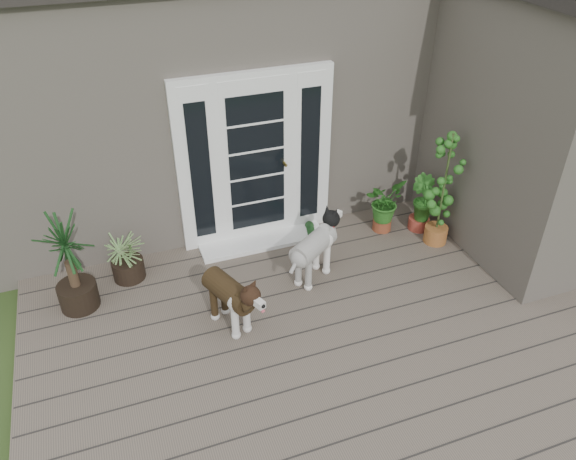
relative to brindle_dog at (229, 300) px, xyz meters
name	(u,v)px	position (x,y,z in m)	size (l,w,h in m)	color
deck	(343,351)	(0.97, -0.70, -0.40)	(6.20, 4.60, 0.12)	#6B5B4C
house_main	(226,75)	(0.97, 3.55, 1.09)	(7.40, 4.00, 3.10)	#665E54
house_wing	(538,131)	(3.87, 0.40, 1.09)	(1.60, 2.40, 3.10)	#665E54
door_unit	(256,160)	(0.77, 1.50, 0.74)	(1.90, 0.14, 2.15)	white
door_step	(263,241)	(0.77, 1.30, -0.31)	(1.60, 0.40, 0.05)	white
brindle_dog	(229,300)	(0.00, 0.00, 0.00)	(0.35, 0.81, 0.67)	#3A2915
white_dog	(313,254)	(1.10, 0.43, 0.00)	(0.35, 0.81, 0.68)	silver
spider_plant	(126,255)	(-0.90, 1.17, -0.01)	(0.61, 0.61, 0.65)	#86AC69
yucca	(70,264)	(-1.47, 0.85, 0.23)	(0.79, 0.79, 1.14)	#103218
herb_a	(384,209)	(2.33, 1.05, -0.02)	(0.50, 0.50, 0.63)	#184F16
herb_b	(420,210)	(2.80, 0.91, -0.06)	(0.36, 0.36, 0.55)	#194C15
herb_c	(437,193)	(3.28, 1.27, -0.09)	(0.31, 0.31, 0.49)	#1A5D1E
sapling	(444,189)	(2.84, 0.58, 0.43)	(0.45, 0.45, 1.54)	#195217
clog_left	(310,230)	(1.42, 1.30, -0.29)	(0.14, 0.30, 0.09)	#163716
clog_right	(308,252)	(1.22, 0.86, -0.29)	(0.13, 0.28, 0.08)	#163921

